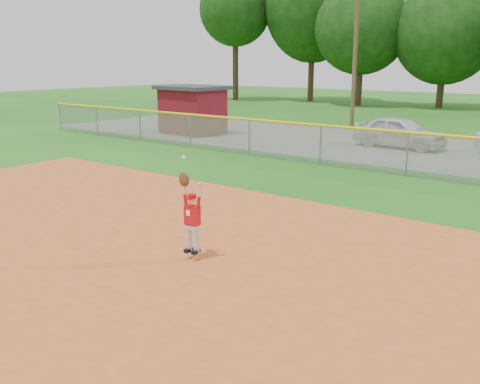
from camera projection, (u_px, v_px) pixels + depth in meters
name	position (u px, v px, depth m)	size (l,w,h in m)	color
ground	(214.00, 261.00, 10.52)	(120.00, 120.00, 0.00)	#216016
clay_infield	(87.00, 315.00, 8.22)	(24.00, 16.00, 0.04)	#B95221
parking_strip	(459.00, 153.00, 22.77)	(44.00, 10.00, 0.03)	slate
car_white_a	(400.00, 132.00, 23.87)	(1.64, 4.09, 1.39)	silver
utility_shed	(192.00, 110.00, 28.42)	(3.54, 2.83, 2.54)	#5D0D15
outfield_fence	(407.00, 151.00, 17.97)	(40.06, 0.10, 1.55)	gray
ballplayer	(191.00, 213.00, 10.32)	(0.53, 0.24, 1.91)	silver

